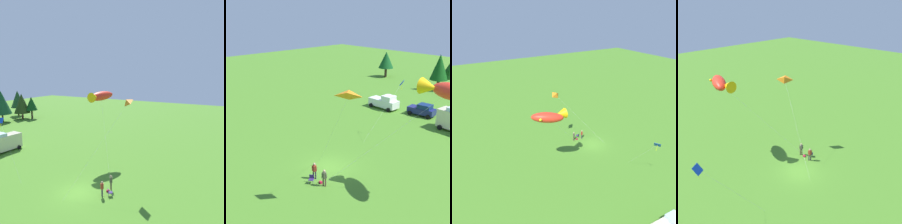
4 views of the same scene
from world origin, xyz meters
The scene contains 8 objects.
ground_plane centered at (0.00, 0.00, 0.00)m, with size 160.00×160.00×0.00m, color #477F24.
person_kite_flyer centered at (2.44, -2.95, 1.02)m, with size 0.52×0.48×1.74m.
folding_chair centered at (1.14, -3.46, 0.49)m, with size 0.67×0.67×0.82m.
person_spectator centered at (0.76, -2.76, 1.02)m, with size 0.51×0.48×1.74m.
backpack_on_grass centered at (1.81, -2.89, 0.11)m, with size 0.32×0.22×0.22m, color #B01432.
kite_large_fish centered at (10.29, 3.33, 9.75)m, with size 11.00×8.11×10.60m.
kite_delta_orange centered at (5.76, -3.18, 9.83)m, with size 8.79×4.55×10.36m.
kite_diamond_blue centered at (-0.19, 12.27, 6.80)m, with size 1.99×5.81×7.37m.
Camera 4 is at (-17.34, 19.62, 19.67)m, focal length 42.00 mm.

